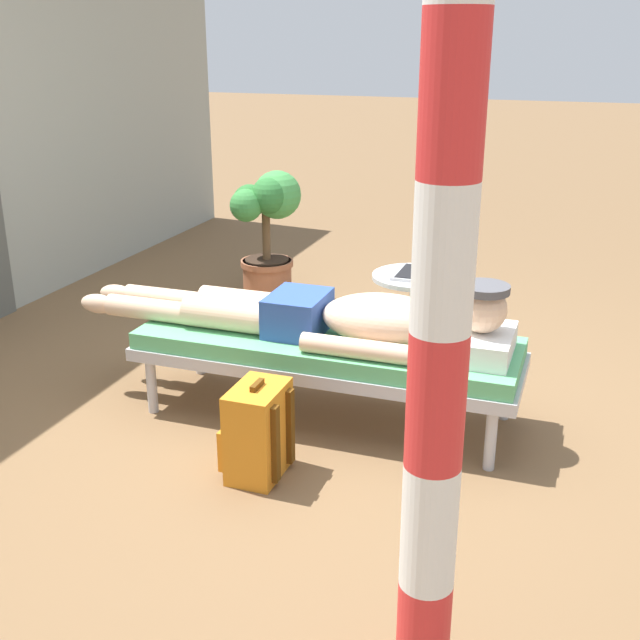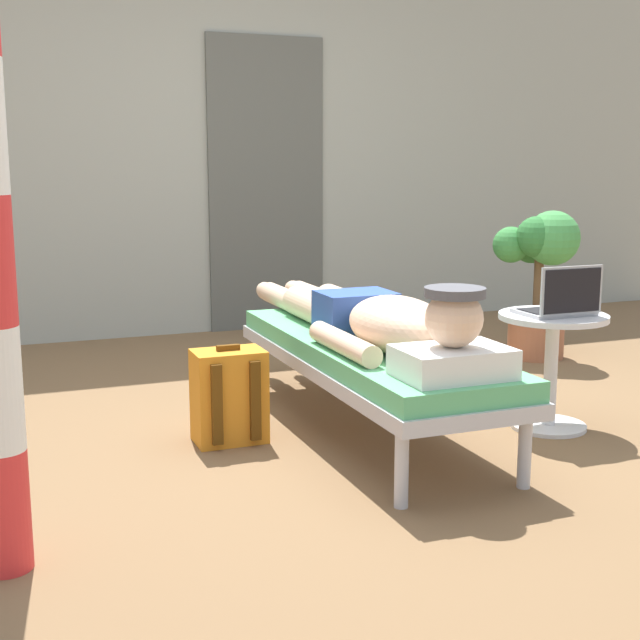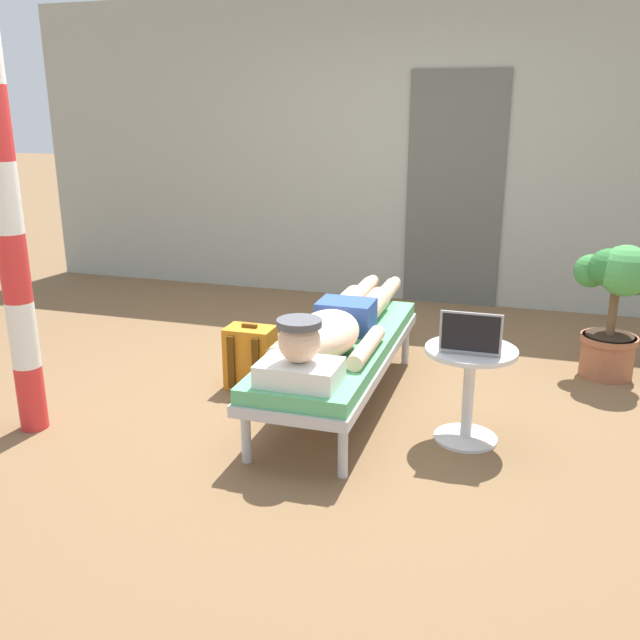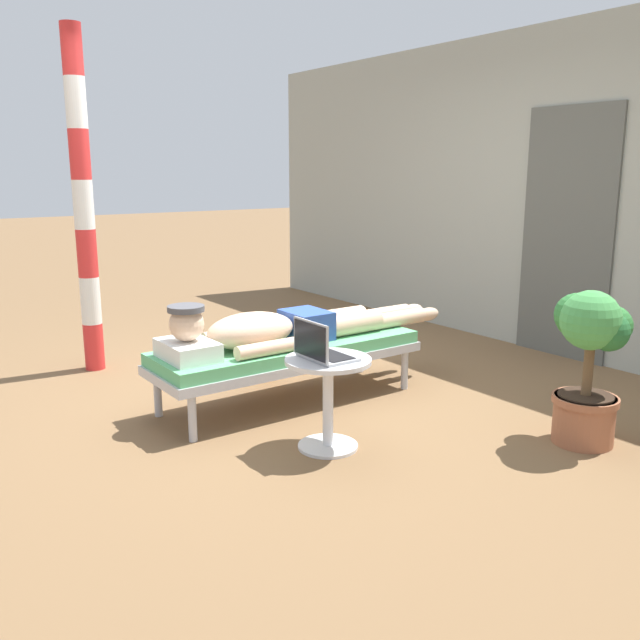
{
  "view_description": "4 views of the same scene",
  "coord_description": "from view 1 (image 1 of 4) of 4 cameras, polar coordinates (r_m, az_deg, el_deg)",
  "views": [
    {
      "loc": [
        -3.21,
        -1.22,
        1.78
      ],
      "look_at": [
        0.19,
        -0.03,
        0.46
      ],
      "focal_mm": 44.4,
      "sensor_mm": 36.0,
      "label": 1
    },
    {
      "loc": [
        -1.44,
        -3.46,
        1.19
      ],
      "look_at": [
        -0.07,
        0.04,
        0.5
      ],
      "focal_mm": 48.55,
      "sensor_mm": 36.0,
      "label": 2
    },
    {
      "loc": [
        1.15,
        -3.81,
        1.72
      ],
      "look_at": [
        -0.02,
        -0.05,
        0.51
      ],
      "focal_mm": 38.79,
      "sensor_mm": 36.0,
      "label": 3
    },
    {
      "loc": [
        3.77,
        -2.47,
        1.54
      ],
      "look_at": [
        0.24,
        0.08,
        0.57
      ],
      "focal_mm": 38.01,
      "sensor_mm": 36.0,
      "label": 4
    }
  ],
  "objects": [
    {
      "name": "ground_plane",
      "position": [
        3.86,
        -1.3,
        -7.35
      ],
      "size": [
        40.0,
        40.0,
        0.0
      ],
      "primitive_type": "plane",
      "color": "brown"
    },
    {
      "name": "person_reclining",
      "position": [
        3.71,
        1.28,
        0.21
      ],
      "size": [
        0.53,
        2.17,
        0.33
      ],
      "color": "white",
      "rests_on": "lounge_chair"
    },
    {
      "name": "laptop",
      "position": [
        4.35,
        7.61,
        3.92
      ],
      "size": [
        0.31,
        0.24,
        0.23
      ],
      "color": "#A5A8AD",
      "rests_on": "side_table"
    },
    {
      "name": "potted_plant",
      "position": [
        5.47,
        -3.83,
        6.95
      ],
      "size": [
        0.48,
        0.49,
        0.9
      ],
      "color": "#9E5B3D",
      "rests_on": "ground"
    },
    {
      "name": "backpack",
      "position": [
        3.37,
        -4.52,
        -8.03
      ],
      "size": [
        0.3,
        0.26,
        0.42
      ],
      "color": "orange",
      "rests_on": "ground"
    },
    {
      "name": "lounge_chair",
      "position": [
        3.79,
        0.51,
        -2.18
      ],
      "size": [
        0.6,
        1.85,
        0.42
      ],
      "color": "#B7B7BC",
      "rests_on": "ground"
    },
    {
      "name": "porch_post",
      "position": [
        1.87,
        8.93,
        4.4
      ],
      "size": [
        0.15,
        0.15,
        2.56
      ],
      "color": "red",
      "rests_on": "ground"
    },
    {
      "name": "side_table",
      "position": [
        4.43,
        6.83,
        1.18
      ],
      "size": [
        0.48,
        0.48,
        0.52
      ],
      "color": "silver",
      "rests_on": "ground"
    }
  ]
}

